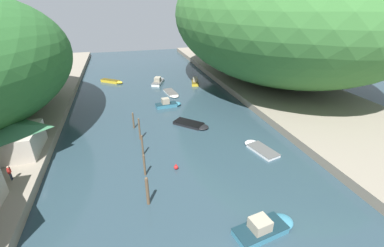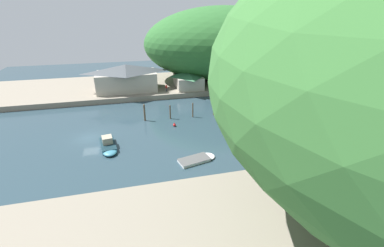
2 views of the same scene
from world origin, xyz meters
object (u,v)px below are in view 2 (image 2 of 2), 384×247
(boat_white_cruiser, at_px, (382,133))
(boat_mid_channel, at_px, (283,120))
(boat_small_dinghy, at_px, (108,146))
(boat_moored_right, at_px, (355,113))
(boathouse_shed, at_px, (188,79))
(person_by_boathouse, at_px, (184,86))
(boat_navy_launch, at_px, (198,159))
(person_on_quay, at_px, (166,88))
(waterfront_building, at_px, (126,77))
(channel_buoy_near, at_px, (174,125))
(boat_red_skiff, at_px, (330,96))
(boat_cabin_cruiser, at_px, (321,122))
(boat_far_right_bank, at_px, (242,131))

(boat_white_cruiser, bearing_deg, boat_mid_channel, -109.76)
(boat_small_dinghy, bearing_deg, boat_moored_right, 173.06)
(boathouse_shed, relative_size, person_by_boathouse, 4.92)
(boat_moored_right, bearing_deg, boat_navy_launch, -53.52)
(boat_moored_right, relative_size, person_by_boathouse, 3.97)
(boat_small_dinghy, distance_m, person_on_quay, 25.78)
(waterfront_building, distance_m, person_on_quay, 9.76)
(boat_navy_launch, bearing_deg, boat_moored_right, 90.26)
(boat_small_dinghy, xyz_separation_m, channel_buoy_near, (-5.45, 10.98, -0.20))
(boat_red_skiff, height_order, channel_buoy_near, channel_buoy_near)
(boat_cabin_cruiser, bearing_deg, waterfront_building, 45.59)
(waterfront_building, height_order, boat_cabin_cruiser, waterfront_building)
(boat_cabin_cruiser, bearing_deg, boathouse_shed, 30.90)
(boat_white_cruiser, xyz_separation_m, channel_buoy_near, (-11.79, -32.44, -0.23))
(boat_cabin_cruiser, xyz_separation_m, channel_buoy_near, (-4.85, -26.34, 0.10))
(boat_mid_channel, height_order, boat_cabin_cruiser, boat_mid_channel)
(boat_mid_channel, relative_size, boat_red_skiff, 0.90)
(waterfront_building, xyz_separation_m, boat_white_cruiser, (32.40, 40.13, -3.82))
(boathouse_shed, xyz_separation_m, channel_buoy_near, (19.44, -7.02, -3.02))
(boat_small_dinghy, xyz_separation_m, person_on_quay, (-22.66, 12.17, 1.66))
(boathouse_shed, xyz_separation_m, boat_navy_launch, (31.16, -5.76, -3.13))
(boathouse_shed, xyz_separation_m, boat_cabin_cruiser, (24.29, 19.33, -3.12))
(boat_red_skiff, bearing_deg, channel_buoy_near, 48.97)
(boat_white_cruiser, xyz_separation_m, boat_far_right_bank, (-6.78, -21.80, -0.31))
(boat_white_cruiser, xyz_separation_m, boat_red_skiff, (-18.96, 5.95, -0.19))
(boat_cabin_cruiser, distance_m, channel_buoy_near, 26.79)
(boat_navy_launch, distance_m, boat_small_dinghy, 13.75)
(boathouse_shed, height_order, boat_navy_launch, boathouse_shed)
(boat_white_cruiser, distance_m, boat_far_right_bank, 22.83)
(boathouse_shed, bearing_deg, person_by_boathouse, -32.61)
(waterfront_building, relative_size, boat_mid_channel, 2.99)
(boat_moored_right, distance_m, person_by_boathouse, 36.13)
(boat_mid_channel, xyz_separation_m, boat_red_skiff, (-10.07, 18.72, -0.18))
(waterfront_building, bearing_deg, boat_navy_launch, 15.47)
(boathouse_shed, height_order, boat_small_dinghy, boathouse_shed)
(boat_far_right_bank, distance_m, boat_red_skiff, 30.30)
(boat_far_right_bank, height_order, boat_moored_right, boat_moored_right)
(boat_far_right_bank, bearing_deg, boat_white_cruiser, -152.33)
(boat_far_right_bank, xyz_separation_m, boat_navy_launch, (6.71, -9.38, -0.03))
(boat_far_right_bank, bearing_deg, boat_cabin_cruiser, -134.46)
(boathouse_shed, bearing_deg, boat_mid_channel, 29.53)
(boat_moored_right, bearing_deg, boat_mid_channel, -69.27)
(waterfront_building, relative_size, boat_small_dinghy, 2.47)
(boat_moored_right, relative_size, channel_buoy_near, 8.60)
(boat_mid_channel, bearing_deg, person_on_quay, -52.62)
(boat_far_right_bank, height_order, boat_small_dinghy, boat_small_dinghy)
(person_by_boathouse, bearing_deg, boathouse_shed, 63.72)
(waterfront_building, bearing_deg, boat_white_cruiser, 51.08)
(boat_white_cruiser, bearing_deg, boat_moored_right, 176.85)
(boat_navy_launch, height_order, boat_moored_right, boat_moored_right)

